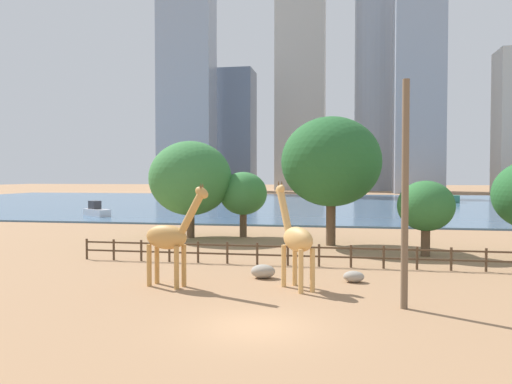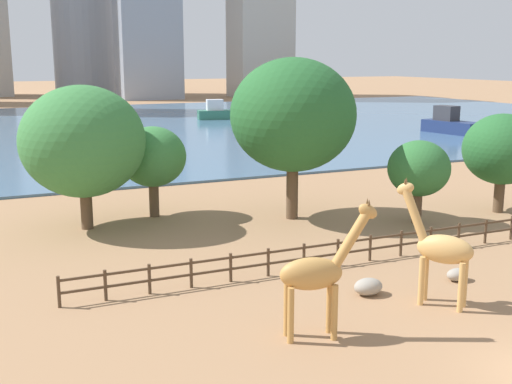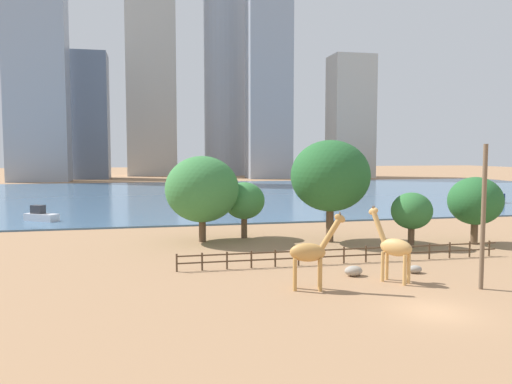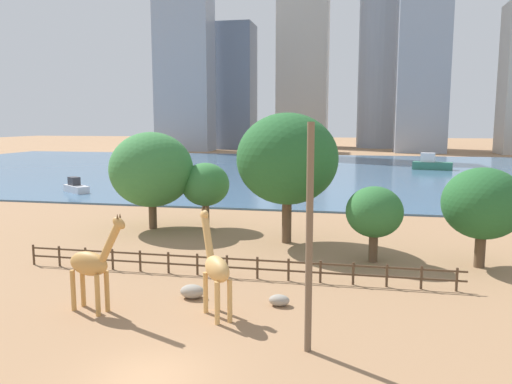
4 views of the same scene
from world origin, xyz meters
name	(u,v)px [view 3 (image 3 of 4)]	position (x,y,z in m)	size (l,w,h in m)	color
ground_plane	(221,193)	(0.00, 80.00, 0.00)	(400.00, 400.00, 0.00)	#9E7551
harbor_water	(223,194)	(0.00, 77.00, 0.10)	(180.00, 86.00, 0.20)	#476B8C
giraffe_tall	(311,252)	(-5.13, 5.46, 2.36)	(3.54, 1.50, 4.94)	#C18C47
giraffe_companion	(393,247)	(0.78, 6.12, 2.35)	(2.40, 2.93, 5.02)	tan
utility_pole	(483,217)	(5.35, 3.37, 4.53)	(0.28, 0.28, 9.05)	brown
boulder_near_fence	(354,271)	(-1.10, 8.18, 0.35)	(1.26, 0.94, 0.71)	gray
boulder_by_pole	(415,269)	(3.48, 8.01, 0.28)	(1.03, 0.74, 0.56)	gray
enclosure_fence	(346,254)	(-0.12, 12.00, 0.75)	(26.12, 0.14, 1.30)	#4C3826
tree_left_large	(330,176)	(2.01, 21.06, 6.32)	(7.53, 7.53, 9.73)	brown
tree_center_broad	(475,201)	(14.76, 17.08, 4.04)	(4.93, 4.93, 6.28)	brown
tree_right_tall	(202,189)	(-9.89, 23.74, 5.05)	(7.01, 7.01, 8.22)	brown
tree_left_small	(244,201)	(-5.57, 25.01, 3.72)	(4.10, 4.10, 5.60)	brown
tree_right_small	(412,211)	(8.26, 17.00, 3.27)	(3.66, 3.66, 4.95)	brown
boat_ferry	(41,215)	(-27.84, 41.38, 0.84)	(4.43, 3.74, 1.90)	silver
boat_sailboat	(479,194)	(40.83, 51.82, 1.37)	(4.06, 8.22, 3.46)	navy
boat_tug	(311,185)	(20.68, 82.14, 1.25)	(7.41, 3.90, 3.10)	#337259
skyline_tower_needle	(269,62)	(24.90, 139.52, 38.51)	(14.42, 9.71, 77.02)	#939EAD
skyline_block_central	(91,116)	(-32.93, 149.38, 20.45)	(11.33, 12.22, 40.91)	slate
skyline_tower_glass	(150,30)	(-13.16, 169.42, 54.03)	(17.94, 13.73, 108.06)	#B7B2A8
skyline_block_left	(351,117)	(53.37, 137.85, 20.71)	(14.32, 10.96, 41.43)	#B7B2A8
skyline_block_right	(35,29)	(-46.31, 135.46, 44.47)	(17.16, 9.96, 88.93)	#939EAD
skyline_tower_short	(226,59)	(14.78, 167.02, 43.96)	(16.58, 16.58, 87.92)	#939EAD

